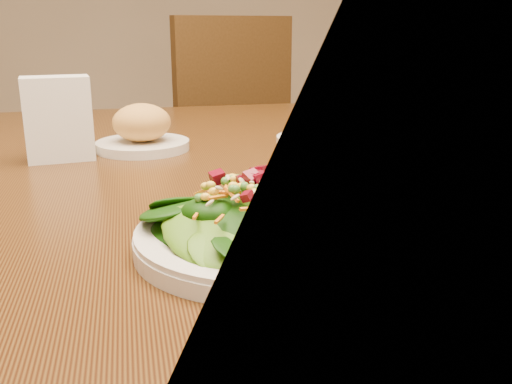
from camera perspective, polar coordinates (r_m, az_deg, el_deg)
dining_table at (r=0.97m, az=-5.48°, el=-3.32°), size 0.90×1.40×0.75m
chair_far at (r=2.06m, az=-4.12°, el=3.97°), size 0.60×0.60×1.00m
salad_plate at (r=0.59m, az=1.31°, el=-3.10°), size 0.27×0.26×0.08m
bread_plate at (r=1.07m, az=-11.32°, el=5.97°), size 0.17×0.17×0.09m
tomato_bowl at (r=0.98m, az=6.34°, el=4.47°), size 0.15×0.15×0.05m
drinking_glass at (r=1.23m, az=7.58°, el=8.60°), size 0.08×0.08×0.14m
napkin_holder at (r=1.02m, az=-19.19°, el=7.14°), size 0.12×0.07×0.14m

